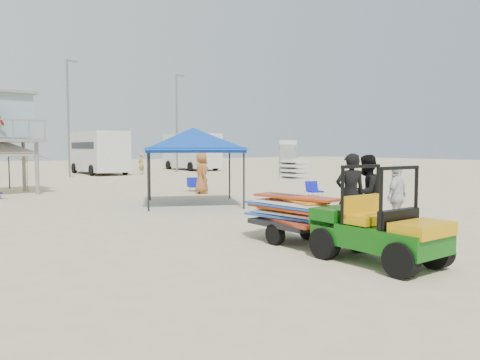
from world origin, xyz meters
TOP-DOWN VIEW (x-y plane):
  - ground at (0.00, 0.00)m, footprint 140.00×140.00m
  - utility_cart at (0.96, -0.64)m, footprint 1.23×2.29m
  - surf_trailer at (0.96, 1.69)m, footprint 1.21×2.16m
  - man_left at (2.47, 1.39)m, footprint 0.84×0.73m
  - man_mid at (3.32, 1.64)m, footprint 1.01×0.84m
  - man_right at (4.17, 1.39)m, footprint 1.03×0.62m
  - lifeguard_tower at (-2.51, 16.88)m, footprint 2.97×2.97m
  - canopy_blue at (2.52, 8.85)m, footprint 4.38×4.38m
  - umbrella_b at (-1.41, 17.43)m, footprint 2.69×2.70m
  - beach_chair_b at (7.99, 8.33)m, footprint 0.67×0.72m
  - beach_chair_c at (5.06, 13.35)m, footprint 0.68×0.74m
  - rv_mid_right at (6.00, 29.99)m, footprint 2.64×7.00m
  - rv_far_right at (15.00, 31.49)m, footprint 2.64×6.60m
  - light_pole_left at (3.00, 27.00)m, footprint 0.14×0.14m
  - light_pole_right at (12.00, 28.50)m, footprint 0.14×0.14m

SIDE VIEW (x-z plane):
  - ground at x=0.00m, z-range 0.00..0.00m
  - beach_chair_b at x=7.99m, z-range -0.01..0.63m
  - beach_chair_c at x=5.06m, z-range -0.01..0.63m
  - surf_trailer at x=0.96m, z-range -0.18..1.78m
  - utility_cart at x=0.96m, z-range -0.06..1.66m
  - man_right at x=4.17m, z-range 0.00..1.65m
  - umbrella_b at x=-1.41m, z-range 0.00..1.82m
  - man_mid at x=3.32m, z-range 0.00..1.88m
  - man_left at x=2.47m, z-range 0.00..1.93m
  - rv_far_right at x=15.00m, z-range 0.17..3.42m
  - rv_mid_right at x=6.00m, z-range 0.17..3.42m
  - canopy_blue at x=2.52m, z-range 1.04..4.21m
  - lifeguard_tower at x=-2.51m, z-range 1.08..5.47m
  - light_pole_left at x=3.00m, z-range 0.00..8.00m
  - light_pole_right at x=12.00m, z-range 0.00..8.00m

